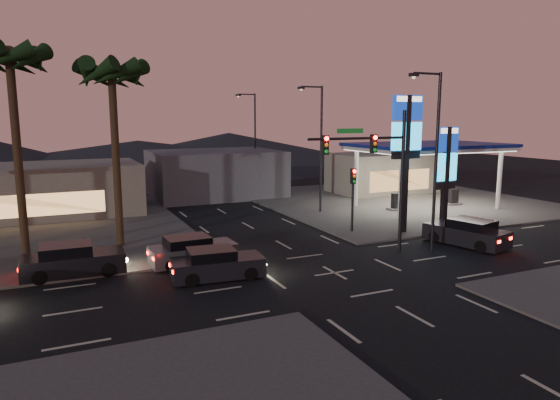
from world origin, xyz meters
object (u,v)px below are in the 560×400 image
gas_station (428,148)px  pylon_sign_short (446,163)px  pylon_sign_tall (406,136)px  car_lane_a_front (216,264)px  car_lane_b_front (192,251)px  suv_station (467,233)px  car_lane_b_mid (72,261)px  traffic_signal_mast (377,161)px

gas_station → pylon_sign_short: bearing=-123.7°
pylon_sign_tall → car_lane_a_front: pylon_sign_tall is taller
pylon_sign_short → car_lane_a_front: (-16.57, -2.85, -3.98)m
car_lane_b_front → suv_station: 16.32m
car_lane_b_front → suv_station: (16.03, -3.08, 0.06)m
car_lane_a_front → car_lane_b_front: (-0.44, 2.81, 0.01)m
car_lane_a_front → pylon_sign_short: bearing=9.8°
car_lane_a_front → suv_station: size_ratio=0.89×
gas_station → car_lane_a_front: size_ratio=2.65×
car_lane_a_front → suv_station: 15.59m
pylon_sign_short → car_lane_b_mid: (-22.79, 0.48, -3.93)m
traffic_signal_mast → car_lane_b_mid: (-15.55, 2.99, -4.50)m
pylon_sign_tall → car_lane_a_front: bearing=-164.7°
traffic_signal_mast → suv_station: bearing=-5.6°
gas_station → car_lane_b_front: gas_station is taller
car_lane_b_front → car_lane_b_mid: bearing=174.9°
car_lane_b_front → pylon_sign_short: bearing=0.1°
suv_station → gas_station: bearing=60.6°
pylon_sign_tall → car_lane_a_front: size_ratio=1.96×
car_lane_a_front → suv_station: bearing=-1.0°
car_lane_b_front → suv_station: bearing=-10.9°
traffic_signal_mast → car_lane_b_mid: 16.46m
suv_station → car_lane_a_front: bearing=179.0°
gas_station → car_lane_b_mid: bearing=-165.8°
pylon_sign_short → traffic_signal_mast: traffic_signal_mast is taller
pylon_sign_tall → car_lane_b_mid: size_ratio=1.84×
gas_station → traffic_signal_mast: size_ratio=1.53×
suv_station → car_lane_b_front: bearing=169.1°
car_lane_a_front → pylon_sign_tall: bearing=15.3°
car_lane_b_front → suv_station: size_ratio=0.90×
car_lane_b_front → gas_station: bearing=18.9°
car_lane_b_front → suv_station: suv_station is taller
car_lane_b_front → car_lane_a_front: bearing=-81.1°
gas_station → car_lane_b_front: size_ratio=2.63×
gas_station → car_lane_b_front: bearing=-161.1°
pylon_sign_short → car_lane_a_front: pylon_sign_short is taller
gas_station → pylon_sign_short: (-5.00, -7.50, -0.42)m
gas_station → car_lane_b_mid: (-27.79, -7.02, -4.35)m
pylon_sign_short → traffic_signal_mast: size_ratio=0.88×
traffic_signal_mast → suv_station: size_ratio=1.55×
car_lane_b_mid → gas_station: bearing=14.2°
car_lane_b_mid → car_lane_b_front: bearing=-5.1°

